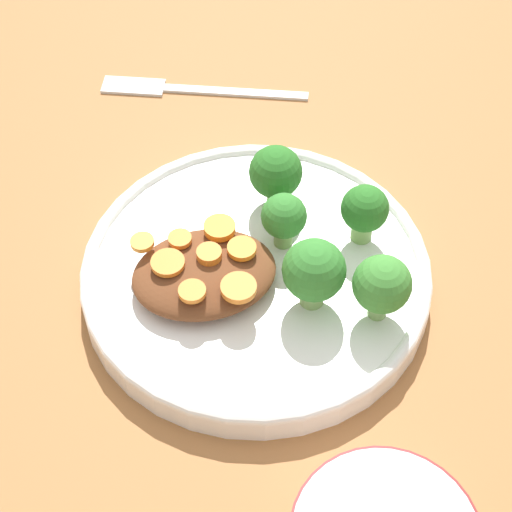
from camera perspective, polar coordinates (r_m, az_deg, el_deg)
ground_plane at (r=0.69m, az=0.00°, el=-1.95°), size 4.00×4.00×0.00m
plate at (r=0.67m, az=0.00°, el=-1.20°), size 0.27×0.27×0.03m
stew_mound at (r=0.65m, az=-3.47°, el=-1.19°), size 0.11×0.09×0.02m
broccoli_floret_0 at (r=0.69m, az=1.32°, el=5.56°), size 0.04×0.04×0.06m
broccoli_floret_1 at (r=0.67m, az=7.25°, el=3.02°), size 0.04×0.04×0.05m
broccoli_floret_2 at (r=0.62m, az=3.88°, el=-1.05°), size 0.05×0.05×0.06m
broccoli_floret_3 at (r=0.66m, az=1.87°, el=2.57°), size 0.04×0.04×0.05m
broccoli_floret_4 at (r=0.62m, az=8.39°, el=-1.95°), size 0.04×0.04×0.06m
carrot_slice_0 at (r=0.62m, az=-1.17°, el=-2.12°), size 0.03×0.03×0.01m
carrot_slice_1 at (r=0.62m, az=-4.28°, el=-2.36°), size 0.02×0.02×0.00m
carrot_slice_2 at (r=0.64m, az=-3.21°, el=0.36°), size 0.02×0.02×0.01m
carrot_slice_3 at (r=0.64m, az=-5.91°, el=-0.43°), size 0.03×0.03×0.00m
carrot_slice_4 at (r=0.64m, az=-0.92°, el=0.38°), size 0.02×0.02×0.00m
carrot_slice_5 at (r=0.66m, az=-7.59°, el=0.92°), size 0.02×0.02×0.00m
carrot_slice_6 at (r=0.66m, az=-2.44°, el=1.89°), size 0.02×0.02×0.01m
carrot_slice_7 at (r=0.65m, az=-5.10°, el=1.15°), size 0.02×0.02×0.00m
fork at (r=0.85m, az=-4.85°, el=11.10°), size 0.20×0.08×0.01m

